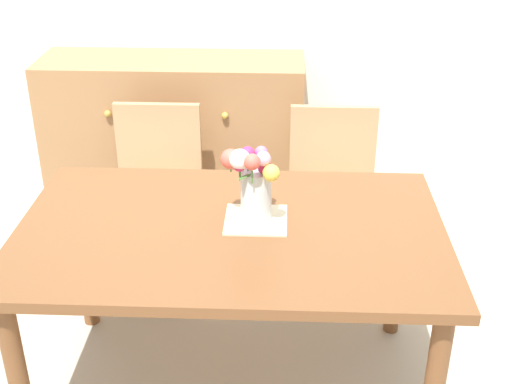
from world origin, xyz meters
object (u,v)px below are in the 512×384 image
Objects in this scene: chair_left at (157,184)px; dresser at (176,147)px; flower_vase at (253,181)px; dining_table at (231,249)px; chair_right at (332,188)px.

dresser is at bearing -91.89° from chair_left.
flower_vase is (0.49, -1.29, 0.44)m from dresser.
dining_table is 1.74× the size of chair_right.
chair_left is at bearing 0.00° from chair_right.
dining_table is at bearing -153.77° from flower_vase.
chair_right is (0.86, 0.00, 0.00)m from chair_left.
dresser is 1.45m from flower_vase.
chair_left is at bearing 117.43° from dining_table.
chair_left is (-0.43, 0.83, -0.15)m from dining_table.
dining_table is 1.11× the size of dresser.
flower_vase is at bearing -69.13° from dresser.
dresser is at bearing 107.23° from dining_table.
chair_left is at bearing -91.89° from dresser.
chair_right is at bearing -30.89° from dresser.
flower_vase is (0.08, 0.04, 0.26)m from dining_table.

